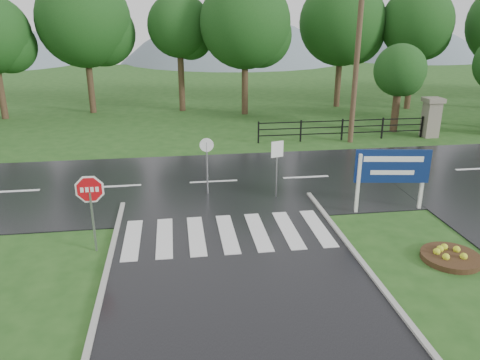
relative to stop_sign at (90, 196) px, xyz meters
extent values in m
plane|color=#224C19|center=(4.02, -4.52, -1.77)|extent=(120.00, 120.00, 0.00)
cube|color=black|center=(4.02, 5.48, -1.77)|extent=(90.00, 8.00, 0.04)
cube|color=silver|center=(1.02, 0.48, -1.71)|extent=(0.50, 2.80, 0.02)
cube|color=silver|center=(2.02, 0.48, -1.71)|extent=(0.50, 2.80, 0.02)
cube|color=silver|center=(3.02, 0.48, -1.71)|extent=(0.50, 2.80, 0.02)
cube|color=silver|center=(4.02, 0.48, -1.71)|extent=(0.50, 2.80, 0.02)
cube|color=silver|center=(5.02, 0.48, -1.71)|extent=(0.50, 2.80, 0.02)
cube|color=silver|center=(6.02, 0.48, -1.71)|extent=(0.50, 2.80, 0.02)
cube|color=silver|center=(7.02, 0.48, -1.71)|extent=(0.50, 2.80, 0.02)
cube|color=gray|center=(17.02, 11.48, -0.77)|extent=(0.80, 0.80, 2.00)
cube|color=#6B6659|center=(17.02, 11.48, 0.35)|extent=(1.00, 1.00, 0.24)
cube|color=black|center=(11.77, 11.48, -1.37)|extent=(9.50, 0.05, 0.05)
cube|color=black|center=(11.77, 11.48, -1.02)|extent=(9.50, 0.05, 0.05)
cube|color=black|center=(11.77, 11.48, -0.67)|extent=(9.50, 0.05, 0.05)
cube|color=black|center=(7.02, 11.48, -1.17)|extent=(0.08, 0.08, 1.20)
cube|color=black|center=(16.52, 11.48, -1.17)|extent=(0.08, 0.08, 1.20)
sphere|color=slate|center=(-23.98, 60.48, -16.17)|extent=(40.00, 40.00, 40.00)
sphere|color=slate|center=(12.02, 60.48, -19.05)|extent=(48.00, 48.00, 48.00)
sphere|color=slate|center=(40.02, 60.48, -14.73)|extent=(36.00, 36.00, 36.00)
cube|color=#939399|center=(0.00, 0.00, -0.84)|extent=(0.06, 0.06, 1.88)
cylinder|color=white|center=(0.00, 0.01, 0.20)|extent=(1.13, 0.04, 1.13)
cylinder|color=#B70C14|center=(0.00, 0.00, 0.20)|extent=(0.98, 0.04, 0.98)
cube|color=silver|center=(8.76, 1.60, -0.68)|extent=(0.12, 0.12, 2.18)
cube|color=silver|center=(11.16, 1.60, -0.68)|extent=(0.12, 0.12, 2.18)
cube|color=navy|center=(9.96, 1.60, -0.08)|extent=(2.60, 0.46, 1.20)
cube|color=white|center=(9.96, 1.57, 0.19)|extent=(2.05, 0.32, 0.20)
cube|color=white|center=(9.96, 1.57, -0.30)|extent=(1.51, 0.24, 0.16)
cylinder|color=#332111|center=(10.21, -2.03, -1.69)|extent=(1.68, 1.68, 0.17)
cube|color=#939399|center=(6.24, 3.41, -0.71)|extent=(0.04, 0.04, 2.12)
cube|color=white|center=(6.24, 3.39, 0.18)|extent=(0.49, 0.16, 0.62)
cylinder|color=#939399|center=(3.66, 4.12, -0.71)|extent=(0.06, 0.06, 2.13)
cylinder|color=white|center=(3.66, 4.10, 0.25)|extent=(0.53, 0.07, 0.53)
cylinder|color=#473523|center=(12.09, 10.98, 2.47)|extent=(0.28, 0.28, 8.48)
cylinder|color=#3D2B1C|center=(15.56, 12.98, -0.26)|extent=(0.39, 0.39, 3.03)
sphere|color=#123B12|center=(15.56, 12.98, 1.86)|extent=(2.99, 2.99, 2.99)
camera|label=1|loc=(2.49, -12.98, 4.94)|focal=35.00mm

